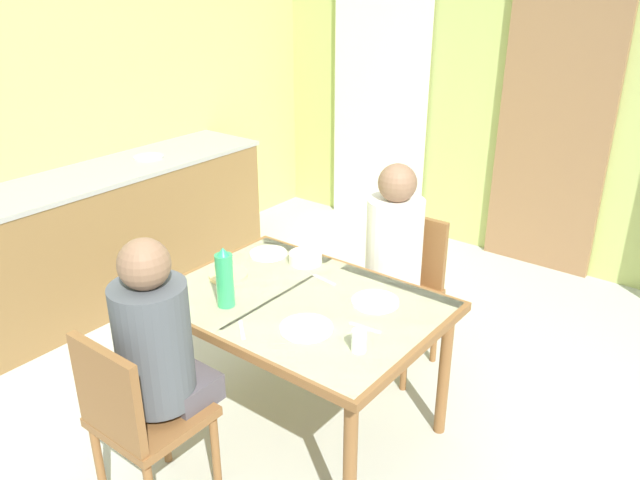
% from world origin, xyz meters
% --- Properties ---
extents(ground_plane, '(7.05, 7.05, 0.00)m').
position_xyz_m(ground_plane, '(0.00, 0.00, 0.00)').
color(ground_plane, '#B8BDB2').
extents(wall_back, '(4.32, 0.10, 2.52)m').
position_xyz_m(wall_back, '(0.00, 2.71, 1.26)').
color(wall_back, '#B6C66B').
rests_on(wall_back, ground_plane).
extents(wall_left, '(0.10, 4.07, 2.52)m').
position_xyz_m(wall_left, '(-2.06, 0.68, 1.26)').
color(wall_left, '#B6CA69').
rests_on(wall_left, ground_plane).
extents(door_wooden, '(0.80, 0.05, 2.00)m').
position_xyz_m(door_wooden, '(0.42, 2.63, 1.00)').
color(door_wooden, '#946B46').
rests_on(door_wooden, ground_plane).
extents(curtain_panel, '(0.90, 0.03, 2.12)m').
position_xyz_m(curtain_panel, '(-1.04, 2.61, 1.06)').
color(curtain_panel, white).
rests_on(curtain_panel, ground_plane).
extents(kitchen_counter, '(0.61, 2.27, 0.91)m').
position_xyz_m(kitchen_counter, '(-1.73, 0.41, 0.45)').
color(kitchen_counter, brown).
rests_on(kitchen_counter, ground_plane).
extents(dining_table, '(1.27, 0.92, 0.72)m').
position_xyz_m(dining_table, '(0.19, 0.06, 0.65)').
color(dining_table, brown).
rests_on(dining_table, ground_plane).
extents(chair_near_diner, '(0.40, 0.40, 0.87)m').
position_xyz_m(chair_near_diner, '(0.01, -0.75, 0.50)').
color(chair_near_diner, brown).
rests_on(chair_near_diner, ground_plane).
extents(chair_far_diner, '(0.40, 0.40, 0.87)m').
position_xyz_m(chair_far_diner, '(0.26, 0.88, 0.50)').
color(chair_far_diner, brown).
rests_on(chair_far_diner, ground_plane).
extents(person_near_diner, '(0.30, 0.37, 0.77)m').
position_xyz_m(person_near_diner, '(0.01, -0.62, 0.78)').
color(person_near_diner, '#514C53').
rests_on(person_near_diner, ground_plane).
extents(person_far_diner, '(0.30, 0.37, 0.77)m').
position_xyz_m(person_far_diner, '(0.26, 0.74, 0.78)').
color(person_far_diner, silver).
rests_on(person_far_diner, ground_plane).
extents(water_bottle_green_near, '(0.08, 0.08, 0.29)m').
position_xyz_m(water_bottle_green_near, '(-0.05, -0.18, 0.86)').
color(water_bottle_green_near, '#2E9F5D').
rests_on(water_bottle_green_near, dining_table).
extents(serving_bowl_center, '(0.17, 0.17, 0.05)m').
position_xyz_m(serving_bowl_center, '(-0.04, 0.39, 0.75)').
color(serving_bowl_center, '#E8E9C6').
rests_on(serving_bowl_center, dining_table).
extents(dinner_plate_near_left, '(0.23, 0.23, 0.01)m').
position_xyz_m(dinner_plate_near_left, '(0.37, -0.12, 0.73)').
color(dinner_plate_near_left, white).
rests_on(dinner_plate_near_left, dining_table).
extents(dinner_plate_near_right, '(0.22, 0.22, 0.01)m').
position_xyz_m(dinner_plate_near_right, '(0.47, 0.25, 0.73)').
color(dinner_plate_near_right, white).
rests_on(dinner_plate_near_right, dining_table).
extents(dinner_plate_far_center, '(0.20, 0.20, 0.01)m').
position_xyz_m(dinner_plate_far_center, '(-0.26, 0.34, 0.73)').
color(dinner_plate_far_center, white).
rests_on(dinner_plate_far_center, dining_table).
extents(drinking_glass_by_near_diner, '(0.06, 0.06, 0.10)m').
position_xyz_m(drinking_glass_by_near_diner, '(0.63, -0.12, 0.77)').
color(drinking_glass_by_near_diner, silver).
rests_on(drinking_glass_by_near_diner, dining_table).
extents(bread_plate_sliced, '(0.19, 0.19, 0.02)m').
position_xyz_m(bread_plate_sliced, '(-0.24, 0.03, 0.73)').
color(bread_plate_sliced, '#DBB77A').
rests_on(bread_plate_sliced, dining_table).
extents(cutlery_knife_near, '(0.15, 0.04, 0.00)m').
position_xyz_m(cutlery_knife_near, '(0.15, 0.29, 0.72)').
color(cutlery_knife_near, silver).
rests_on(cutlery_knife_near, dining_table).
extents(cutlery_fork_near, '(0.12, 0.11, 0.00)m').
position_xyz_m(cutlery_fork_near, '(0.16, -0.29, 0.72)').
color(cutlery_fork_near, silver).
rests_on(cutlery_fork_near, dining_table).
extents(cutlery_knife_far, '(0.15, 0.03, 0.00)m').
position_xyz_m(cutlery_knife_far, '(0.56, 0.04, 0.72)').
color(cutlery_knife_far, silver).
rests_on(cutlery_knife_far, dining_table).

